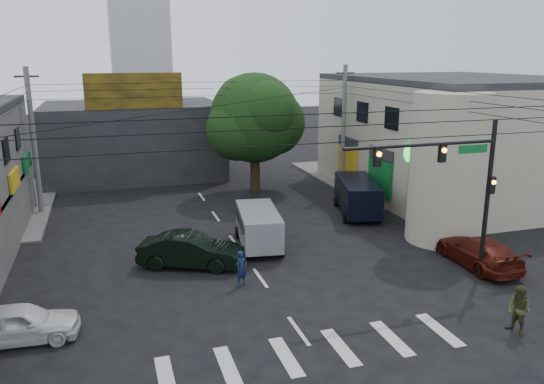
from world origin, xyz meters
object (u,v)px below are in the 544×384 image
street_tree (255,118)px  pedestrian_olive (519,310)px  navy_van (357,197)px  traffic_gantry (457,177)px  utility_pole_far_right (343,129)px  dark_sedan (191,250)px  maroon_sedan (478,251)px  white_compact (20,323)px  utility_pole_far_left (34,142)px  traffic_officer (242,268)px  silver_minivan (259,229)px

street_tree → pedestrian_olive: size_ratio=4.72×
street_tree → navy_van: 9.63m
traffic_gantry → utility_pole_far_right: (2.68, 17.00, -0.23)m
street_tree → pedestrian_olive: street_tree is taller
dark_sedan → maroon_sedan: dark_sedan is taller
street_tree → white_compact: bearing=-127.6°
maroon_sedan → dark_sedan: bearing=-15.4°
navy_van → utility_pole_far_left: bearing=88.0°
white_compact → traffic_officer: 8.90m
traffic_gantry → traffic_officer: bearing=164.2°
dark_sedan → maroon_sedan: (13.15, -4.05, -0.09)m
utility_pole_far_left → white_compact: (0.88, -16.70, -3.91)m
utility_pole_far_left → navy_van: utility_pole_far_left is taller
white_compact → navy_van: navy_van is taller
utility_pole_far_left → navy_van: (19.20, -6.18, -3.50)m
utility_pole_far_left → utility_pole_far_right: bearing=0.0°
utility_pole_far_left → utility_pole_far_right: (21.00, 0.00, 0.00)m
street_tree → navy_van: (4.70, -7.18, -4.37)m
traffic_gantry → utility_pole_far_right: bearing=81.1°
street_tree → utility_pole_far_left: utility_pole_far_left is taller
street_tree → white_compact: (-13.62, -17.70, -4.78)m
white_compact → silver_minivan: silver_minivan is taller
utility_pole_far_right → silver_minivan: 14.23m
traffic_gantry → utility_pole_far_left: bearing=137.1°
street_tree → utility_pole_far_right: size_ratio=0.95×
navy_van → dark_sedan: bearing=131.3°
silver_minivan → traffic_gantry: bearing=-127.5°
utility_pole_far_left → maroon_sedan: 26.42m
silver_minivan → navy_van: navy_van is taller
maroon_sedan → traffic_officer: 11.44m
dark_sedan → traffic_officer: dark_sedan is taller
maroon_sedan → traffic_officer: (-11.37, 1.20, 0.08)m
navy_van → traffic_gantry: bearing=-168.8°
street_tree → white_compact: 22.84m
street_tree → dark_sedan: (-6.77, -12.66, -4.67)m
utility_pole_far_right → pedestrian_olive: 22.07m
utility_pole_far_right → dark_sedan: 18.07m
utility_pole_far_right → navy_van: (-1.80, -6.18, -3.50)m
traffic_officer → dark_sedan: bearing=94.5°
street_tree → traffic_gantry: street_tree is taller
traffic_gantry → traffic_officer: size_ratio=4.50×
silver_minivan → pedestrian_olive: bearing=-142.4°
utility_pole_far_left → maroon_sedan: utility_pole_far_left is taller
white_compact → pedestrian_olive: 17.80m
traffic_gantry → dark_sedan: (-10.60, 5.35, -4.02)m
utility_pole_far_left → traffic_officer: utility_pole_far_left is taller
navy_van → traffic_officer: size_ratio=3.68×
traffic_gantry → white_compact: bearing=179.0°
dark_sedan → pedestrian_olive: (10.28, -9.90, 0.11)m
silver_minivan → utility_pole_far_right: bearing=-34.8°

